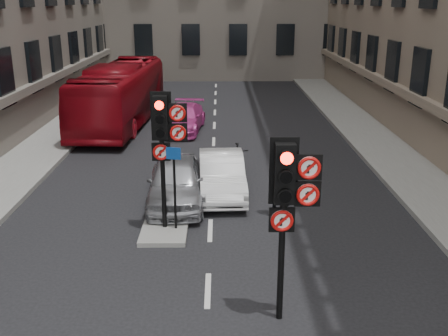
{
  "coord_description": "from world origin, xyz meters",
  "views": [
    {
      "loc": [
        0.26,
        -7.72,
        5.9
      ],
      "look_at": [
        0.35,
        2.39,
        2.6
      ],
      "focal_mm": 42.0,
      "sensor_mm": 36.0,
      "label": 1
    }
  ],
  "objects_px": {
    "motorcyclist": "(280,183)",
    "signal_far": "(165,132)",
    "bus_red": "(121,94)",
    "car_white": "(222,174)",
    "motorcycle": "(239,161)",
    "car_pink": "(183,118)",
    "info_sign": "(174,177)",
    "signal_near": "(289,193)",
    "car_silver": "(176,181)"
  },
  "relations": [
    {
      "from": "car_white",
      "to": "motorcycle",
      "type": "relative_size",
      "value": 2.17
    },
    {
      "from": "signal_near",
      "to": "info_sign",
      "type": "xyz_separation_m",
      "value": [
        -2.39,
        3.89,
        -1.03
      ]
    },
    {
      "from": "car_silver",
      "to": "motorcycle",
      "type": "distance_m",
      "value": 3.2
    },
    {
      "from": "car_pink",
      "to": "motorcycle",
      "type": "distance_m",
      "value": 6.8
    },
    {
      "from": "signal_near",
      "to": "motorcycle",
      "type": "bearing_deg",
      "value": 93.86
    },
    {
      "from": "car_white",
      "to": "info_sign",
      "type": "relative_size",
      "value": 1.76
    },
    {
      "from": "signal_far",
      "to": "car_pink",
      "type": "xyz_separation_m",
      "value": [
        -0.3,
        10.92,
        -2.1
      ]
    },
    {
      "from": "signal_near",
      "to": "info_sign",
      "type": "distance_m",
      "value": 4.68
    },
    {
      "from": "car_silver",
      "to": "signal_far",
      "type": "bearing_deg",
      "value": -94.11
    },
    {
      "from": "bus_red",
      "to": "info_sign",
      "type": "relative_size",
      "value": 4.72
    },
    {
      "from": "car_pink",
      "to": "motorcyclist",
      "type": "distance_m",
      "value": 10.48
    },
    {
      "from": "motorcycle",
      "to": "info_sign",
      "type": "distance_m",
      "value": 5.09
    },
    {
      "from": "car_silver",
      "to": "motorcycle",
      "type": "bearing_deg",
      "value": 49.62
    },
    {
      "from": "signal_near",
      "to": "car_silver",
      "type": "bearing_deg",
      "value": 112.94
    },
    {
      "from": "signal_far",
      "to": "car_silver",
      "type": "xyz_separation_m",
      "value": [
        0.06,
        2.01,
        -2.01
      ]
    },
    {
      "from": "motorcyclist",
      "to": "bus_red",
      "type": "bearing_deg",
      "value": -39.08
    },
    {
      "from": "signal_near",
      "to": "info_sign",
      "type": "bearing_deg",
      "value": 121.53
    },
    {
      "from": "motorcycle",
      "to": "motorcyclist",
      "type": "relative_size",
      "value": 0.92
    },
    {
      "from": "car_silver",
      "to": "car_pink",
      "type": "xyz_separation_m",
      "value": [
        -0.36,
        8.92,
        -0.09
      ]
    },
    {
      "from": "signal_far",
      "to": "car_silver",
      "type": "bearing_deg",
      "value": 88.36
    },
    {
      "from": "car_white",
      "to": "car_pink",
      "type": "bearing_deg",
      "value": 99.34
    },
    {
      "from": "motorcycle",
      "to": "car_silver",
      "type": "bearing_deg",
      "value": -135.77
    },
    {
      "from": "car_white",
      "to": "motorcyclist",
      "type": "bearing_deg",
      "value": -49.62
    },
    {
      "from": "motorcyclist",
      "to": "signal_far",
      "type": "bearing_deg",
      "value": 39.55
    },
    {
      "from": "signal_far",
      "to": "info_sign",
      "type": "height_order",
      "value": "signal_far"
    },
    {
      "from": "signal_far",
      "to": "bus_red",
      "type": "relative_size",
      "value": 0.34
    },
    {
      "from": "signal_near",
      "to": "car_pink",
      "type": "height_order",
      "value": "signal_near"
    },
    {
      "from": "signal_far",
      "to": "motorcyclist",
      "type": "height_order",
      "value": "signal_far"
    },
    {
      "from": "info_sign",
      "to": "bus_red",
      "type": "bearing_deg",
      "value": 119.51
    },
    {
      "from": "car_silver",
      "to": "bus_red",
      "type": "distance_m",
      "value": 10.96
    },
    {
      "from": "signal_near",
      "to": "motorcyclist",
      "type": "relative_size",
      "value": 1.83
    },
    {
      "from": "signal_far",
      "to": "car_silver",
      "type": "relative_size",
      "value": 0.88
    },
    {
      "from": "car_silver",
      "to": "bus_red",
      "type": "bearing_deg",
      "value": 105.89
    },
    {
      "from": "bus_red",
      "to": "motorcycle",
      "type": "distance_m",
      "value": 9.58
    },
    {
      "from": "bus_red",
      "to": "car_pink",
      "type": "bearing_deg",
      "value": -22.16
    },
    {
      "from": "info_sign",
      "to": "car_pink",
      "type": "bearing_deg",
      "value": 106.11
    },
    {
      "from": "signal_near",
      "to": "car_pink",
      "type": "xyz_separation_m",
      "value": [
        -2.9,
        14.92,
        -1.98
      ]
    },
    {
      "from": "signal_far",
      "to": "info_sign",
      "type": "relative_size",
      "value": 1.61
    },
    {
      "from": "car_silver",
      "to": "bus_red",
      "type": "height_order",
      "value": "bus_red"
    },
    {
      "from": "signal_near",
      "to": "motorcycle",
      "type": "height_order",
      "value": "signal_near"
    },
    {
      "from": "signal_near",
      "to": "bus_red",
      "type": "xyz_separation_m",
      "value": [
        -5.99,
        16.38,
        -1.13
      ]
    },
    {
      "from": "car_pink",
      "to": "motorcyclist",
      "type": "xyz_separation_m",
      "value": [
        3.37,
        -9.92,
        0.38
      ]
    },
    {
      "from": "car_white",
      "to": "bus_red",
      "type": "bearing_deg",
      "value": 113.95
    },
    {
      "from": "bus_red",
      "to": "motorcyclist",
      "type": "relative_size",
      "value": 5.36
    },
    {
      "from": "signal_near",
      "to": "signal_far",
      "type": "relative_size",
      "value": 1.0
    },
    {
      "from": "car_white",
      "to": "car_pink",
      "type": "height_order",
      "value": "car_white"
    },
    {
      "from": "signal_far",
      "to": "car_white",
      "type": "xyz_separation_m",
      "value": [
        1.43,
        2.76,
        -2.06
      ]
    },
    {
      "from": "bus_red",
      "to": "motorcycle",
      "type": "xyz_separation_m",
      "value": [
        5.41,
        -7.85,
        -0.92
      ]
    },
    {
      "from": "motorcycle",
      "to": "motorcyclist",
      "type": "height_order",
      "value": "motorcyclist"
    },
    {
      "from": "motorcycle",
      "to": "bus_red",
      "type": "bearing_deg",
      "value": 116.71
    }
  ]
}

